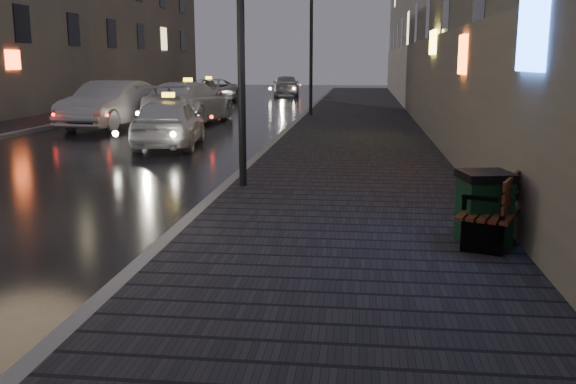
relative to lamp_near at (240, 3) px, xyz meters
name	(u,v)px	position (x,y,z in m)	size (l,w,h in m)	color
sidewalk	(358,119)	(2.05, 15.00, -3.41)	(4.60, 58.00, 0.15)	black
curb	(300,119)	(-0.35, 15.00, -3.41)	(0.20, 58.00, 0.15)	slate
sidewalk_far	(68,116)	(-10.55, 15.00, -3.41)	(2.40, 58.00, 0.15)	black
curb_far	(97,117)	(-9.25, 15.00, -3.41)	(0.20, 58.00, 0.15)	slate
building_far_c	(113,16)	(-15.35, 33.00, 2.01)	(6.00, 22.00, 11.00)	#6B6051
lamp_near	(240,3)	(0.00, 0.00, 0.00)	(0.36, 0.36, 5.28)	black
lamp_far	(311,36)	(0.00, 16.00, 0.00)	(0.36, 0.36, 5.28)	black
bench	(501,205)	(4.07, -3.29, -2.87)	(1.26, 1.93, 0.94)	black
trash_bin	(484,207)	(3.81, -3.49, -2.86)	(0.73, 0.73, 0.94)	black
taxi_near	(169,122)	(-3.34, 6.30, -2.77)	(1.70, 4.22, 1.44)	silver
car_left_mid	(111,105)	(-7.11, 11.36, -2.63)	(1.82, 5.23, 1.72)	#A8A7AF
taxi_mid	(189,102)	(-4.68, 13.35, -2.66)	(2.32, 5.70, 1.66)	silver
taxi_far	(209,91)	(-6.73, 25.35, -2.78)	(2.34, 5.08, 1.41)	silver
car_far	(286,85)	(-3.12, 33.23, -2.74)	(1.76, 4.37, 1.49)	#9B9AA2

